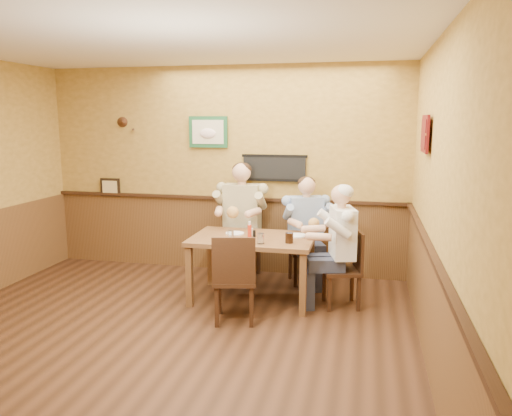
{
  "coord_description": "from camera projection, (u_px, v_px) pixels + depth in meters",
  "views": [
    {
      "loc": [
        1.94,
        -4.05,
        2.09
      ],
      "look_at": [
        0.71,
        1.35,
        1.1
      ],
      "focal_mm": 35.0,
      "sensor_mm": 36.0,
      "label": 1
    }
  ],
  "objects": [
    {
      "name": "chair_near_side",
      "position": [
        235.0,
        277.0,
        5.18
      ],
      "size": [
        0.52,
        0.52,
        0.94
      ],
      "primitive_type": null,
      "rotation": [
        0.0,
        0.0,
        3.36
      ],
      "color": "#361F11",
      "rests_on": "ground"
    },
    {
      "name": "chair_back_left",
      "position": [
        242.0,
        242.0,
        6.63
      ],
      "size": [
        0.45,
        0.45,
        0.97
      ],
      "primitive_type": null,
      "rotation": [
        0.0,
        0.0,
        -0.0
      ],
      "color": "#361F11",
      "rests_on": "ground"
    },
    {
      "name": "water_glass_mid",
      "position": [
        261.0,
        239.0,
        5.43
      ],
      "size": [
        0.08,
        0.08,
        0.12
      ],
      "primitive_type": "cylinder",
      "rotation": [
        0.0,
        0.0,
        -0.02
      ],
      "color": "silver",
      "rests_on": "dining_table"
    },
    {
      "name": "plate_far_right",
      "position": [
        297.0,
        235.0,
        5.79
      ],
      "size": [
        0.27,
        0.27,
        0.02
      ],
      "primitive_type": "cylinder",
      "rotation": [
        0.0,
        0.0,
        -0.21
      ],
      "color": "white",
      "rests_on": "dining_table"
    },
    {
      "name": "salt_shaker",
      "position": [
        252.0,
        232.0,
        5.79
      ],
      "size": [
        0.04,
        0.04,
        0.09
      ],
      "primitive_type": "cylinder",
      "rotation": [
        0.0,
        0.0,
        -0.01
      ],
      "color": "silver",
      "rests_on": "dining_table"
    },
    {
      "name": "cola_tumbler",
      "position": [
        289.0,
        238.0,
        5.46
      ],
      "size": [
        0.1,
        0.1,
        0.12
      ],
      "primitive_type": "cylinder",
      "rotation": [
        0.0,
        0.0,
        -0.13
      ],
      "color": "black",
      "rests_on": "dining_table"
    },
    {
      "name": "pepper_shaker",
      "position": [
        254.0,
        234.0,
        5.74
      ],
      "size": [
        0.04,
        0.04,
        0.08
      ],
      "primitive_type": "cylinder",
      "rotation": [
        0.0,
        0.0,
        -0.2
      ],
      "color": "black",
      "rests_on": "dining_table"
    },
    {
      "name": "diner_blue_polo",
      "position": [
        305.0,
        236.0,
        6.38
      ],
      "size": [
        0.74,
        0.74,
        1.24
      ],
      "primitive_type": null,
      "rotation": [
        0.0,
        0.0,
        0.36
      ],
      "color": "#8199C2",
      "rests_on": "ground"
    },
    {
      "name": "diner_tan_shirt",
      "position": [
        242.0,
        226.0,
        6.6
      ],
      "size": [
        0.64,
        0.64,
        1.38
      ],
      "primitive_type": null,
      "rotation": [
        0.0,
        0.0,
        -0.0
      ],
      "color": "tan",
      "rests_on": "ground"
    },
    {
      "name": "chair_right_end",
      "position": [
        341.0,
        269.0,
        5.59
      ],
      "size": [
        0.49,
        0.49,
        0.87
      ],
      "primitive_type": null,
      "rotation": [
        0.0,
        0.0,
        -1.31
      ],
      "color": "#361F11",
      "rests_on": "ground"
    },
    {
      "name": "water_glass_left",
      "position": [
        231.0,
        235.0,
        5.61
      ],
      "size": [
        0.08,
        0.08,
        0.11
      ],
      "primitive_type": "cylinder",
      "rotation": [
        0.0,
        0.0,
        0.16
      ],
      "color": "silver",
      "rests_on": "dining_table"
    },
    {
      "name": "room",
      "position": [
        165.0,
        164.0,
        4.52
      ],
      "size": [
        5.02,
        5.03,
        2.81
      ],
      "color": "black",
      "rests_on": "ground"
    },
    {
      "name": "plate_far_left",
      "position": [
        235.0,
        233.0,
        5.9
      ],
      "size": [
        0.29,
        0.29,
        0.01
      ],
      "primitive_type": "cylinder",
      "rotation": [
        0.0,
        0.0,
        0.4
      ],
      "color": "white",
      "rests_on": "dining_table"
    },
    {
      "name": "dining_table",
      "position": [
        253.0,
        245.0,
        5.77
      ],
      "size": [
        1.4,
        0.9,
        0.75
      ],
      "color": "brown",
      "rests_on": "ground"
    },
    {
      "name": "hot_sauce_bottle",
      "position": [
        250.0,
        231.0,
        5.64
      ],
      "size": [
        0.06,
        0.06,
        0.18
      ],
      "primitive_type": "cylinder",
      "rotation": [
        0.0,
        0.0,
        -0.4
      ],
      "color": "red",
      "rests_on": "dining_table"
    },
    {
      "name": "chair_back_right",
      "position": [
        305.0,
        250.0,
        6.41
      ],
      "size": [
        0.52,
        0.52,
        0.87
      ],
      "primitive_type": null,
      "rotation": [
        0.0,
        0.0,
        0.36
      ],
      "color": "#361F11",
      "rests_on": "ground"
    },
    {
      "name": "diner_white_elder",
      "position": [
        342.0,
        253.0,
        5.56
      ],
      "size": [
        0.7,
        0.7,
        1.25
      ],
      "primitive_type": null,
      "rotation": [
        0.0,
        0.0,
        -1.31
      ],
      "color": "white",
      "rests_on": "ground"
    }
  ]
}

